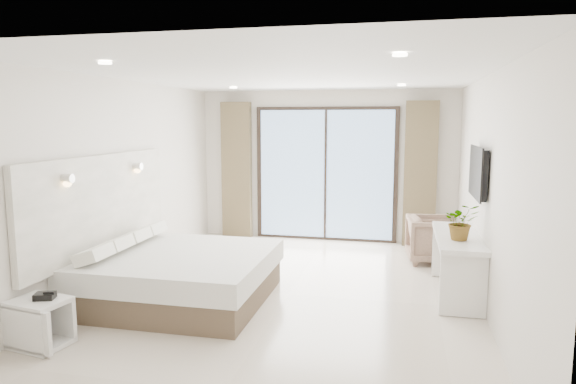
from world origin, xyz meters
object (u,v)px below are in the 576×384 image
object	(u,v)px
console_desk	(457,251)
bed	(179,275)
armchair	(434,237)
nightstand	(40,323)

from	to	relation	value
console_desk	bed	bearing A→B (deg)	-164.31
bed	armchair	size ratio (longest dim) A/B	2.70
nightstand	console_desk	bearing A→B (deg)	40.25
nightstand	bed	bearing A→B (deg)	72.32
nightstand	armchair	size ratio (longest dim) A/B	0.73
console_desk	armchair	distance (m)	1.53
bed	armchair	xyz separation A→B (m)	(3.11, 2.44, 0.08)
armchair	bed	bearing A→B (deg)	122.11
bed	console_desk	xyz separation A→B (m)	(3.30, 0.93, 0.26)
console_desk	armchair	xyz separation A→B (m)	(-0.19, 1.51, -0.18)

